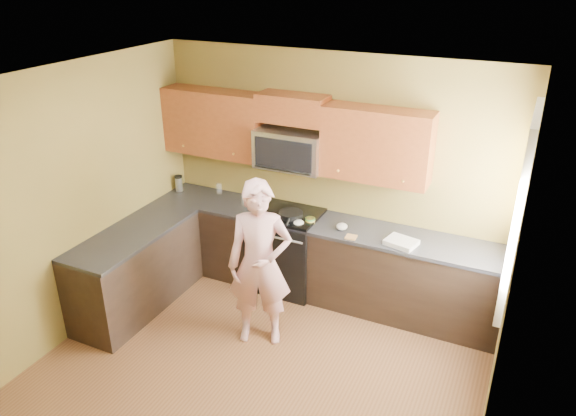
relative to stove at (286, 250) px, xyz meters
The scene contains 26 objects.
floor 1.79m from the stove, 76.57° to the right, with size 4.00×4.00×0.00m, color brown.
ceiling 2.81m from the stove, 76.57° to the right, with size 4.00×4.00×0.00m, color white.
wall_back 1.02m from the stove, 39.09° to the left, with size 4.00×4.00×0.00m, color brown.
wall_left 2.48m from the stove, 133.69° to the right, with size 4.00×4.00×0.00m, color brown.
wall_right 3.05m from the stove, 34.91° to the right, with size 4.00×4.00×0.00m, color brown.
cabinet_back_run 0.40m from the stove, ahead, with size 4.00×0.60×0.88m, color black.
cabinet_left_run 1.69m from the stove, 140.41° to the right, with size 0.60×1.60×0.88m, color black.
countertop_back 0.58m from the stove, ahead, with size 4.00×0.62×0.04m, color black.
countertop_left 1.73m from the stove, 140.19° to the right, with size 0.62×1.60×0.04m, color black.
stove is the anchor object (origin of this frame).
microwave 0.98m from the stove, 90.00° to the left, with size 0.76×0.40×0.42m, color silver, non-canonical shape.
upper_cab_left 1.40m from the stove, behind, with size 1.22×0.33×0.75m, color brown, non-canonical shape.
upper_cab_right 1.36m from the stove, ahead, with size 1.12×0.33×0.75m, color brown, non-canonical shape.
upper_cab_over_mw 1.63m from the stove, 90.00° to the left, with size 0.76×0.33×0.30m, color brown.
window 2.70m from the stove, 11.29° to the right, with size 0.06×1.06×1.66m, color white, non-canonical shape.
woman 1.09m from the stove, 79.02° to the right, with size 0.63×0.41×1.72m, color #D76B7A.
frying_pan 0.49m from the stove, 39.73° to the right, with size 0.27×0.47×0.06m, color black, non-canonical shape.
butter_tub 0.56m from the stove, 13.67° to the right, with size 0.11×0.11×0.08m, color yellow, non-canonical shape.
toast_slice 0.98m from the stove, 14.06° to the right, with size 0.11×0.11×0.01m, color #B27F47.
napkin_a 0.56m from the stove, 37.43° to the right, with size 0.11×0.12×0.06m, color silver.
napkin_b 0.84m from the stove, ahead, with size 0.12×0.13×0.07m, color silver.
dish_towel 1.43m from the stove, ahead, with size 0.30×0.24×0.05m, color silver.
travel_mug 1.56m from the stove, behind, with size 0.09×0.09×0.20m, color silver, non-canonical shape.
glass_a 1.15m from the stove, 167.95° to the left, with size 0.07×0.07×0.12m, color silver.
glass_b 0.74m from the stove, behind, with size 0.07×0.07×0.12m, color silver.
glass_c 0.76m from the stove, behind, with size 0.07×0.07×0.12m, color silver.
Camera 1 is at (1.99, -3.34, 3.55)m, focal length 34.12 mm.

